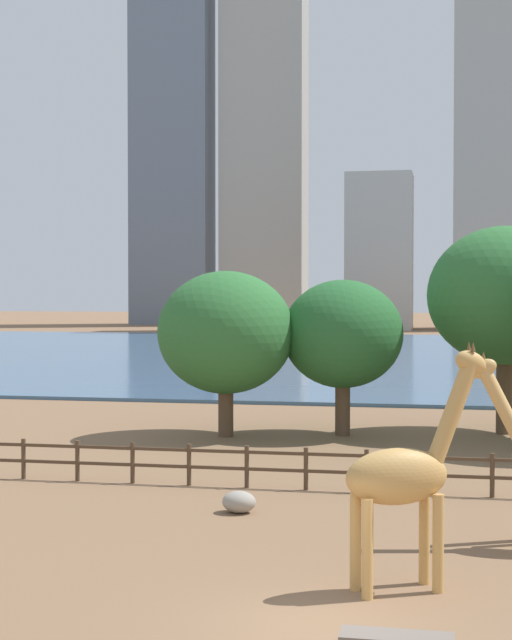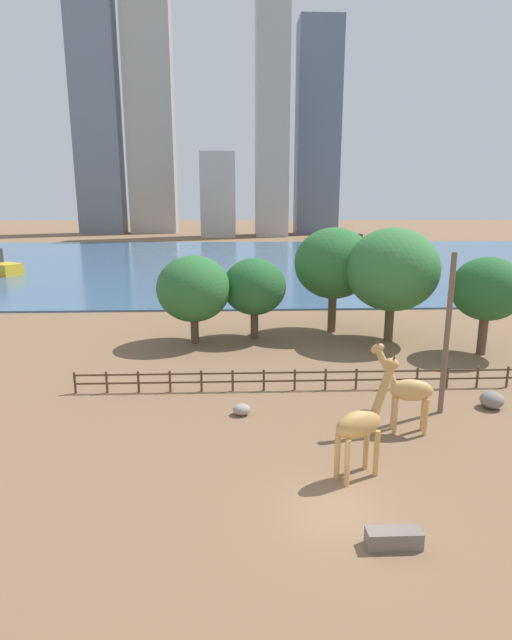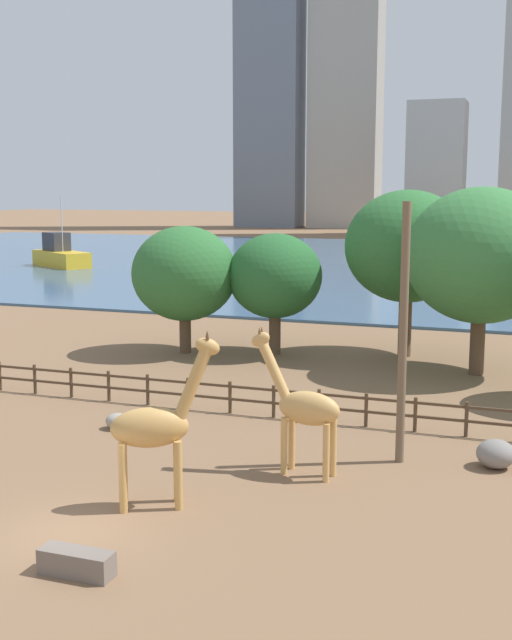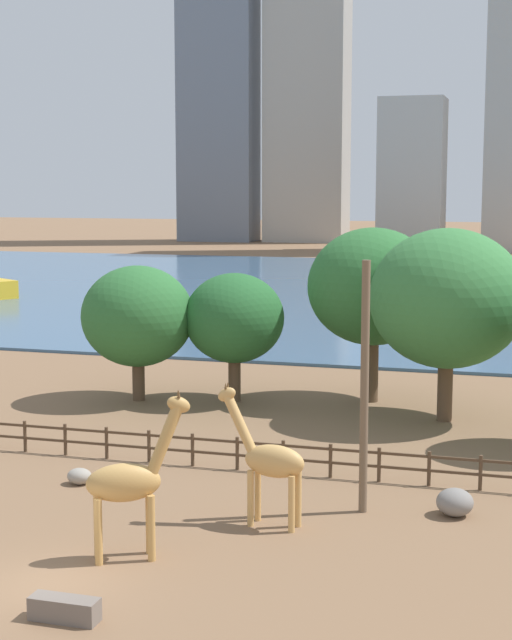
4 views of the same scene
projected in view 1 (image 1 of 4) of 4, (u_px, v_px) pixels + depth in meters
The scene contains 12 objects.
ground_plane at pixel (425, 354), 96.07m from camera, with size 400.00×400.00×0.00m, color brown.
harbor_water at pixel (425, 355), 93.12m from camera, with size 180.00×86.00×0.20m, color #3D6084.
giraffe_tall at pixel (405, 475), 19.66m from camera, with size 3.07×2.01×5.01m.
boulder_by_pole at pixel (239, 502), 26.68m from camera, with size 0.93×0.80×0.60m, color gray.
enclosure_fence at pixel (369, 468), 29.38m from camera, with size 26.12×0.14×1.30m.
tree_left_large at pixel (226, 333), 40.78m from camera, with size 5.70×5.70×6.92m.
tree_center_broad at pixel (343, 334), 41.07m from camera, with size 5.06×5.06×6.56m.
tree_left_small at pixel (505, 296), 41.57m from camera, with size 6.57×6.57×8.85m.
skyline_tower_needle at pixel (380, 252), 160.02m from camera, with size 10.64×9.40×25.38m, color #B7B2A8.
skyline_tower_glass at pixel (264, 62), 183.35m from camera, with size 15.60×8.82×98.41m, color #ADA89E.
skyline_block_left at pixel (485, 66), 159.68m from camera, with size 9.84×14.92×86.20m, color #ADA89E.
skyline_block_right at pixel (172, 84), 184.79m from camera, with size 14.85×8.21×90.99m, color slate.
Camera 1 is at (2.28, -17.34, 6.00)m, focal length 55.00 mm.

